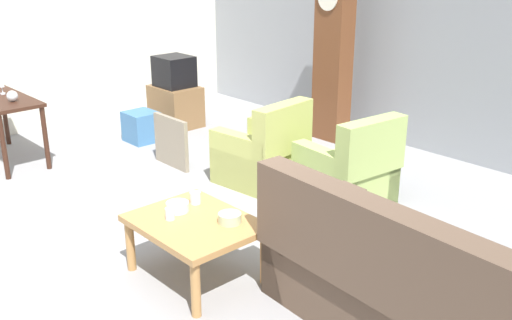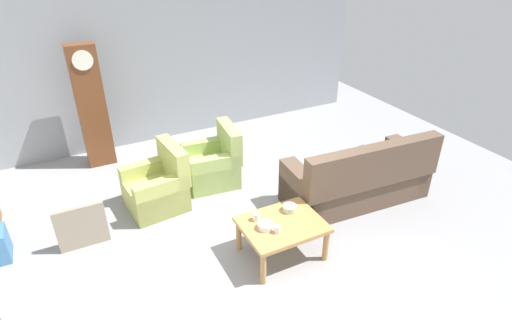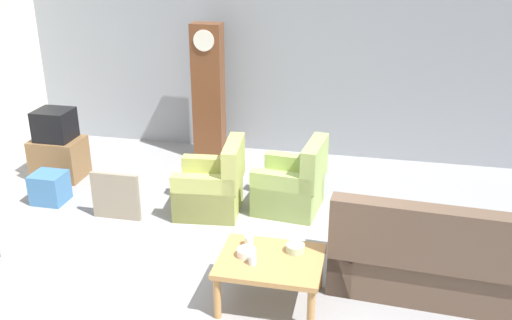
# 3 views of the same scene
# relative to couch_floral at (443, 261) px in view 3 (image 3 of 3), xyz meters

# --- Properties ---
(ground_plane) EXTENTS (10.40, 10.40, 0.00)m
(ground_plane) POSITION_rel_couch_floral_xyz_m (-2.01, -0.12, -0.36)
(ground_plane) COLOR gray
(garage_door_wall) EXTENTS (8.40, 0.16, 3.20)m
(garage_door_wall) POSITION_rel_couch_floral_xyz_m (-2.01, 3.48, 1.24)
(garage_door_wall) COLOR gray
(garage_door_wall) RESTS_ON ground_plane
(couch_floral) EXTENTS (2.15, 1.01, 1.04)m
(couch_floral) POSITION_rel_couch_floral_xyz_m (0.00, 0.00, 0.00)
(couch_floral) COLOR brown
(couch_floral) RESTS_ON ground_plane
(armchair_olive_near) EXTENTS (0.86, 0.84, 0.92)m
(armchair_olive_near) POSITION_rel_couch_floral_xyz_m (-2.63, 1.19, -0.05)
(armchair_olive_near) COLOR tan
(armchair_olive_near) RESTS_ON ground_plane
(armchair_olive_far) EXTENTS (0.87, 0.84, 0.92)m
(armchair_olive_far) POSITION_rel_couch_floral_xyz_m (-1.67, 1.45, -0.05)
(armchair_olive_far) COLOR #A0B763
(armchair_olive_far) RESTS_ON ground_plane
(coffee_table_wood) EXTENTS (0.96, 0.76, 0.47)m
(coffee_table_wood) POSITION_rel_couch_floral_xyz_m (-1.57, -0.50, 0.05)
(coffee_table_wood) COLOR #B27F47
(coffee_table_wood) RESTS_ON ground_plane
(grandfather_clock) EXTENTS (0.44, 0.30, 2.04)m
(grandfather_clock) POSITION_rel_couch_floral_xyz_m (-3.17, 2.91, 0.67)
(grandfather_clock) COLOR brown
(grandfather_clock) RESTS_ON ground_plane
(tv_stand_cabinet) EXTENTS (0.68, 0.52, 0.57)m
(tv_stand_cabinet) POSITION_rel_couch_floral_xyz_m (-5.03, 1.74, -0.07)
(tv_stand_cabinet) COLOR brown
(tv_stand_cabinet) RESTS_ON ground_plane
(tv_crt) EXTENTS (0.48, 0.44, 0.42)m
(tv_crt) POSITION_rel_couch_floral_xyz_m (-5.03, 1.74, 0.42)
(tv_crt) COLOR black
(tv_crt) RESTS_ON tv_stand_cabinet
(framed_picture_leaning) EXTENTS (0.60, 0.05, 0.59)m
(framed_picture_leaning) POSITION_rel_couch_floral_xyz_m (-3.71, 0.75, -0.06)
(framed_picture_leaning) COLOR gray
(framed_picture_leaning) RESTS_ON ground_plane
(storage_box_blue) EXTENTS (0.41, 0.37, 0.39)m
(storage_box_blue) POSITION_rel_couch_floral_xyz_m (-4.74, 1.00, -0.16)
(storage_box_blue) COLOR teal
(storage_box_blue) RESTS_ON ground_plane
(cup_white_porcelain) EXTENTS (0.09, 0.09, 0.10)m
(cup_white_porcelain) POSITION_rel_couch_floral_xyz_m (-1.82, -0.31, 0.17)
(cup_white_porcelain) COLOR white
(cup_white_porcelain) RESTS_ON coffee_table_wood
(cup_blue_rimmed) EXTENTS (0.07, 0.07, 0.09)m
(cup_blue_rimmed) POSITION_rel_couch_floral_xyz_m (-1.72, -0.63, 0.17)
(cup_blue_rimmed) COLOR silver
(cup_blue_rimmed) RESTS_ON coffee_table_wood
(bowl_white_stacked) EXTENTS (0.18, 0.18, 0.07)m
(bowl_white_stacked) POSITION_rel_couch_floral_xyz_m (-1.80, -0.50, 0.16)
(bowl_white_stacked) COLOR white
(bowl_white_stacked) RESTS_ON coffee_table_wood
(bowl_shallow_green) EXTENTS (0.18, 0.18, 0.07)m
(bowl_shallow_green) POSITION_rel_couch_floral_xyz_m (-1.37, -0.33, 0.16)
(bowl_shallow_green) COLOR #B2C69E
(bowl_shallow_green) RESTS_ON coffee_table_wood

